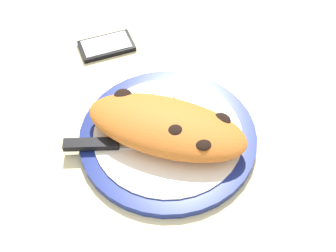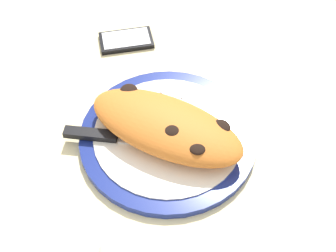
% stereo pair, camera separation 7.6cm
% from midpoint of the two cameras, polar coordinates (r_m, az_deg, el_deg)
% --- Properties ---
extents(ground_plane, '(1.50, 1.50, 0.03)m').
position_cam_midpoint_polar(ground_plane, '(0.80, -2.71, -2.54)').
color(ground_plane, beige).
extents(plate, '(0.31, 0.31, 0.02)m').
position_cam_midpoint_polar(plate, '(0.78, -2.77, -1.52)').
color(plate, navy).
rests_on(plate, ground_plane).
extents(calzone, '(0.29, 0.16, 0.05)m').
position_cam_midpoint_polar(calzone, '(0.75, -3.09, -0.21)').
color(calzone, orange).
rests_on(calzone, plate).
extents(fork, '(0.15, 0.04, 0.00)m').
position_cam_midpoint_polar(fork, '(0.81, -1.02, 2.61)').
color(fork, silver).
rests_on(fork, plate).
extents(knife, '(0.21, 0.13, 0.01)m').
position_cam_midpoint_polar(knife, '(0.76, -10.25, -2.49)').
color(knife, silver).
rests_on(knife, plate).
extents(smartphone, '(0.12, 0.13, 0.01)m').
position_cam_midpoint_polar(smartphone, '(0.96, -10.21, 10.03)').
color(smartphone, black).
rests_on(smartphone, ground_plane).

